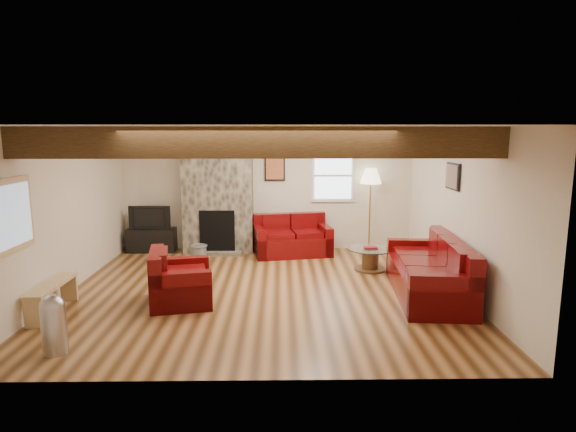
# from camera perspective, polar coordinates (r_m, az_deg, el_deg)

# --- Properties ---
(room) EXTENTS (8.00, 8.00, 8.00)m
(room) POSITION_cam_1_polar(r_m,az_deg,el_deg) (7.28, -3.01, 0.55)
(room) COLOR #513115
(room) RESTS_ON ground
(floor) EXTENTS (6.00, 6.00, 0.00)m
(floor) POSITION_cam_1_polar(r_m,az_deg,el_deg) (7.58, -2.92, -8.80)
(floor) COLOR #513115
(floor) RESTS_ON ground
(oak_beam) EXTENTS (6.00, 0.36, 0.38)m
(oak_beam) POSITION_cam_1_polar(r_m,az_deg,el_deg) (5.94, -3.55, 8.71)
(oak_beam) COLOR black
(oak_beam) RESTS_ON room
(chimney_breast) EXTENTS (1.40, 0.67, 2.50)m
(chimney_breast) POSITION_cam_1_polar(r_m,az_deg,el_deg) (9.83, -8.31, 2.73)
(chimney_breast) COLOR #343028
(chimney_breast) RESTS_ON floor
(back_window) EXTENTS (0.90, 0.08, 1.10)m
(back_window) POSITION_cam_1_polar(r_m,az_deg,el_deg) (9.99, 5.34, 4.81)
(back_window) COLOR silver
(back_window) RESTS_ON room
(hatch_window) EXTENTS (0.08, 1.00, 0.90)m
(hatch_window) POSITION_cam_1_polar(r_m,az_deg,el_deg) (6.61, -30.15, 0.01)
(hatch_window) COLOR tan
(hatch_window) RESTS_ON room
(ceiling_dome) EXTENTS (0.40, 0.40, 0.18)m
(ceiling_dome) POSITION_cam_1_polar(r_m,az_deg,el_deg) (8.10, 3.62, 9.95)
(ceiling_dome) COLOR white
(ceiling_dome) RESTS_ON room
(artwork_back) EXTENTS (0.42, 0.06, 0.52)m
(artwork_back) POSITION_cam_1_polar(r_m,az_deg,el_deg) (9.92, -1.58, 5.68)
(artwork_back) COLOR black
(artwork_back) RESTS_ON room
(artwork_right) EXTENTS (0.06, 0.55, 0.42)m
(artwork_right) POSITION_cam_1_polar(r_m,az_deg,el_deg) (7.98, 18.88, 4.48)
(artwork_right) COLOR black
(artwork_right) RESTS_ON room
(sofa_three) EXTENTS (1.13, 2.31, 0.86)m
(sofa_three) POSITION_cam_1_polar(r_m,az_deg,el_deg) (7.55, 16.26, -5.86)
(sofa_three) COLOR #480505
(sofa_three) RESTS_ON floor
(loveseat) EXTENTS (1.62, 1.10, 0.79)m
(loveseat) POSITION_cam_1_polar(r_m,az_deg,el_deg) (9.63, 0.51, -2.29)
(loveseat) COLOR #480505
(loveseat) RESTS_ON floor
(armchair_red) EXTENTS (1.01, 1.10, 0.78)m
(armchair_red) POSITION_cam_1_polar(r_m,az_deg,el_deg) (7.13, -12.59, -7.00)
(armchair_red) COLOR #480505
(armchair_red) RESTS_ON floor
(coffee_table) EXTENTS (0.83, 0.83, 0.43)m
(coffee_table) POSITION_cam_1_polar(r_m,az_deg,el_deg) (8.72, 9.71, -5.05)
(coffee_table) COLOR #4D3018
(coffee_table) RESTS_ON floor
(tv_cabinet) EXTENTS (0.97, 0.39, 0.48)m
(tv_cabinet) POSITION_cam_1_polar(r_m,az_deg,el_deg) (10.30, -15.83, -2.74)
(tv_cabinet) COLOR black
(tv_cabinet) RESTS_ON floor
(television) EXTENTS (0.84, 0.11, 0.48)m
(television) POSITION_cam_1_polar(r_m,az_deg,el_deg) (10.21, -15.96, -0.10)
(television) COLOR black
(television) RESTS_ON tv_cabinet
(floor_lamp) EXTENTS (0.44, 0.44, 1.71)m
(floor_lamp) POSITION_cam_1_polar(r_m,az_deg,el_deg) (9.95, 9.78, 4.15)
(floor_lamp) COLOR #B2864A
(floor_lamp) RESTS_ON floor
(pine_bench) EXTENTS (0.26, 1.11, 0.41)m
(pine_bench) POSITION_cam_1_polar(r_m,az_deg,el_deg) (7.35, -26.13, -8.76)
(pine_bench) COLOR tan
(pine_bench) RESTS_ON floor
(pedal_bin) EXTENTS (0.35, 0.35, 0.67)m
(pedal_bin) POSITION_cam_1_polar(r_m,az_deg,el_deg) (6.04, -26.00, -11.45)
(pedal_bin) COLOR #B4B4B9
(pedal_bin) RESTS_ON floor
(coal_bucket) EXTENTS (0.34, 0.34, 0.32)m
(coal_bucket) POSITION_cam_1_polar(r_m,az_deg,el_deg) (9.36, -10.49, -4.31)
(coal_bucket) COLOR gray
(coal_bucket) RESTS_ON floor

